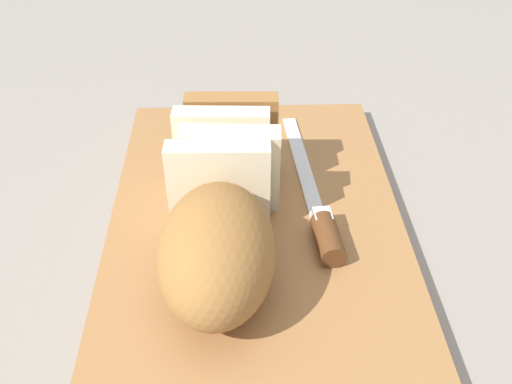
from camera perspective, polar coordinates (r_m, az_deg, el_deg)
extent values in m
plane|color=gray|center=(0.61, 0.00, -3.69)|extent=(3.00, 3.00, 0.00)
cube|color=#9E6B3D|center=(0.60, 0.00, -2.96)|extent=(0.45, 0.32, 0.02)
ellipsoid|color=#996633|center=(0.48, -4.06, -6.25)|extent=(0.16, 0.11, 0.10)
cube|color=beige|center=(0.55, -3.82, 0.44)|extent=(0.03, 0.10, 0.10)
cube|color=beige|center=(0.57, -2.59, 2.35)|extent=(0.04, 0.10, 0.10)
cube|color=beige|center=(0.60, -3.48, 4.13)|extent=(0.03, 0.10, 0.10)
cube|color=#996633|center=(0.62, -2.46, 5.75)|extent=(0.03, 0.10, 0.10)
cube|color=silver|center=(0.66, 4.88, 2.59)|extent=(0.21, 0.04, 0.00)
cylinder|color=#593319|center=(0.55, 7.43, -4.82)|extent=(0.06, 0.03, 0.03)
cube|color=silver|center=(0.57, 6.83, -2.99)|extent=(0.02, 0.02, 0.02)
sphere|color=tan|center=(0.57, -7.80, -4.28)|extent=(0.01, 0.01, 0.01)
sphere|color=tan|center=(0.58, -2.95, -2.80)|extent=(0.01, 0.01, 0.01)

